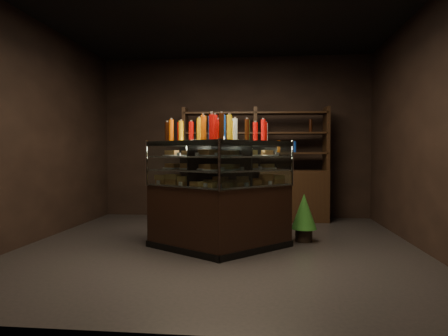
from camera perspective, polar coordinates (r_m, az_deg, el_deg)
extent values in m
plane|color=black|center=(5.20, -0.68, -11.17)|extent=(5.00, 5.00, 0.00)
cube|color=black|center=(7.55, 1.53, 4.40)|extent=(5.00, 0.02, 3.00)
cube|color=black|center=(2.61, -7.17, 8.94)|extent=(5.00, 0.02, 3.00)
cube|color=black|center=(5.39, 26.89, 5.15)|extent=(0.02, 5.00, 3.00)
cube|color=black|center=(5.91, -25.64, 4.87)|extent=(0.02, 5.00, 3.00)
cube|color=black|center=(5.38, -0.70, 21.75)|extent=(5.00, 5.00, 0.02)
cube|color=black|center=(4.97, 2.49, -7.13)|extent=(1.27, 1.29, 0.79)
cube|color=black|center=(5.04, 2.48, -11.11)|extent=(1.31, 1.33, 0.08)
cube|color=black|center=(4.91, 2.50, 3.53)|extent=(1.27, 1.29, 0.06)
cube|color=silver|center=(4.93, 2.49, -2.49)|extent=(1.20, 1.22, 0.02)
cube|color=silver|center=(4.92, 2.50, -0.33)|extent=(1.20, 1.22, 0.02)
cube|color=silver|center=(4.91, 2.50, 1.61)|extent=(1.20, 1.22, 0.02)
cube|color=white|center=(4.69, 5.08, 0.56)|extent=(0.84, 0.87, 0.56)
cylinder|color=silver|center=(5.14, 9.74, 0.67)|extent=(0.03, 0.03, 0.58)
cylinder|color=silver|center=(4.29, -0.70, 0.44)|extent=(0.03, 0.03, 0.58)
cube|color=black|center=(4.98, -3.77, -7.13)|extent=(1.34, 1.17, 0.79)
cube|color=black|center=(5.05, -3.76, -11.10)|extent=(1.38, 1.20, 0.08)
cube|color=black|center=(4.92, -3.79, 3.52)|extent=(1.34, 1.17, 0.06)
cube|color=silver|center=(4.93, -3.78, -2.49)|extent=(1.27, 1.10, 0.02)
cube|color=silver|center=(4.92, -3.78, -0.33)|extent=(1.27, 1.10, 0.02)
cube|color=silver|center=(4.92, -3.79, 1.61)|extent=(1.27, 1.10, 0.02)
cube|color=white|center=(4.70, -6.40, 0.56)|extent=(1.01, 0.67, 0.56)
cylinder|color=silver|center=(4.29, -0.70, 0.44)|extent=(0.03, 0.03, 0.58)
cylinder|color=silver|center=(5.15, -10.98, 0.66)|extent=(0.03, 0.03, 0.58)
cube|color=gold|center=(4.57, -1.92, -2.36)|extent=(0.19, 0.19, 0.06)
cube|color=gold|center=(4.70, 0.02, -2.24)|extent=(0.19, 0.19, 0.06)
cube|color=gold|center=(4.83, 1.85, -2.12)|extent=(0.19, 0.19, 0.06)
cube|color=gold|center=(4.97, 3.59, -2.01)|extent=(0.19, 0.19, 0.06)
cube|color=gold|center=(5.11, 5.23, -1.90)|extent=(0.19, 0.19, 0.06)
cube|color=gold|center=(5.26, 6.78, -1.80)|extent=(0.19, 0.19, 0.06)
cylinder|color=white|center=(4.62, -1.69, -0.26)|extent=(0.24, 0.24, 0.02)
cube|color=gold|center=(4.62, -1.69, 0.16)|extent=(0.18, 0.18, 0.05)
cylinder|color=white|center=(4.81, 1.16, -0.17)|extent=(0.24, 0.24, 0.02)
cube|color=gold|center=(4.81, 1.16, 0.24)|extent=(0.18, 0.18, 0.05)
cylinder|color=white|center=(5.02, 3.78, -0.09)|extent=(0.24, 0.24, 0.02)
cube|color=gold|center=(5.02, 3.78, 0.31)|extent=(0.18, 0.18, 0.05)
cylinder|color=white|center=(5.24, 6.19, -0.01)|extent=(0.24, 0.24, 0.02)
cube|color=gold|center=(5.23, 6.19, 0.37)|extent=(0.18, 0.18, 0.05)
cylinder|color=white|center=(4.61, -1.69, 1.81)|extent=(0.24, 0.24, 0.02)
cube|color=gold|center=(4.61, -1.69, 2.24)|extent=(0.18, 0.18, 0.05)
cylinder|color=white|center=(4.81, 1.16, 1.82)|extent=(0.24, 0.24, 0.02)
cube|color=gold|center=(4.81, 1.16, 2.23)|extent=(0.18, 0.18, 0.05)
cylinder|color=white|center=(5.02, 3.78, 1.82)|extent=(0.24, 0.24, 0.02)
cube|color=gold|center=(5.02, 3.78, 2.21)|extent=(0.18, 0.18, 0.05)
cylinder|color=white|center=(5.23, 6.19, 1.82)|extent=(0.24, 0.24, 0.02)
cube|color=gold|center=(5.23, 6.20, 2.20)|extent=(0.18, 0.18, 0.05)
cube|color=gold|center=(5.27, -8.01, -1.80)|extent=(0.20, 0.17, 0.06)
cube|color=gold|center=(5.12, -6.48, -1.90)|extent=(0.20, 0.17, 0.06)
cube|color=gold|center=(4.98, -4.86, -2.01)|extent=(0.20, 0.17, 0.06)
cube|color=gold|center=(4.84, -3.15, -2.12)|extent=(0.20, 0.17, 0.06)
cube|color=gold|center=(4.70, -1.34, -2.24)|extent=(0.20, 0.17, 0.06)
cube|color=gold|center=(4.57, 0.58, -2.36)|extent=(0.20, 0.17, 0.06)
cylinder|color=white|center=(5.24, -7.42, -0.01)|extent=(0.24, 0.24, 0.02)
cube|color=gold|center=(5.24, -7.42, 0.37)|extent=(0.19, 0.16, 0.05)
cylinder|color=white|center=(5.02, -5.05, -0.09)|extent=(0.24, 0.24, 0.02)
cube|color=gold|center=(5.02, -5.05, 0.31)|extent=(0.19, 0.16, 0.05)
cylinder|color=white|center=(4.81, -2.46, -0.17)|extent=(0.24, 0.24, 0.02)
cube|color=gold|center=(4.81, -2.46, 0.24)|extent=(0.19, 0.16, 0.05)
cylinder|color=white|center=(4.62, 0.35, -0.26)|extent=(0.24, 0.24, 0.02)
cube|color=gold|center=(4.61, 0.35, 0.16)|extent=(0.19, 0.16, 0.05)
cylinder|color=white|center=(5.24, -7.43, 1.81)|extent=(0.24, 0.24, 0.02)
cube|color=gold|center=(5.24, -7.43, 2.19)|extent=(0.19, 0.16, 0.05)
cylinder|color=white|center=(5.02, -5.05, 1.82)|extent=(0.24, 0.24, 0.02)
cube|color=gold|center=(5.02, -5.05, 2.21)|extent=(0.19, 0.16, 0.05)
cylinder|color=white|center=(4.81, -2.46, 1.81)|extent=(0.24, 0.24, 0.02)
cube|color=gold|center=(4.81, -2.46, 2.23)|extent=(0.19, 0.16, 0.05)
cylinder|color=white|center=(4.61, 0.35, 1.81)|extent=(0.24, 0.24, 0.02)
cube|color=gold|center=(4.61, 0.35, 2.24)|extent=(0.19, 0.16, 0.05)
cylinder|color=silver|center=(4.59, -2.17, 5.76)|extent=(0.06, 0.06, 0.28)
cylinder|color=silver|center=(4.61, -2.17, 7.62)|extent=(0.03, 0.03, 0.02)
cylinder|color=#D8590A|center=(4.65, -1.27, 5.71)|extent=(0.06, 0.06, 0.28)
cylinder|color=silver|center=(4.66, -1.27, 7.55)|extent=(0.03, 0.03, 0.02)
cylinder|color=#0F38B2|center=(4.71, -0.39, 5.67)|extent=(0.06, 0.06, 0.28)
cylinder|color=silver|center=(4.72, -0.39, 7.48)|extent=(0.03, 0.03, 0.02)
cylinder|color=#147223|center=(4.77, 0.46, 5.62)|extent=(0.06, 0.06, 0.28)
cylinder|color=silver|center=(4.78, 0.46, 7.42)|extent=(0.03, 0.03, 0.02)
cylinder|color=yellow|center=(4.83, 1.29, 5.57)|extent=(0.06, 0.06, 0.28)
cylinder|color=silver|center=(4.84, 1.30, 7.35)|extent=(0.03, 0.03, 0.02)
cylinder|color=black|center=(4.89, 2.11, 5.53)|extent=(0.06, 0.06, 0.28)
cylinder|color=silver|center=(4.90, 2.11, 7.28)|extent=(0.03, 0.03, 0.02)
cylinder|color=#B20C0A|center=(4.95, 2.90, 5.48)|extent=(0.06, 0.06, 0.28)
cylinder|color=silver|center=(4.96, 2.90, 7.21)|extent=(0.03, 0.03, 0.02)
cylinder|color=silver|center=(5.02, 3.67, 5.44)|extent=(0.06, 0.06, 0.28)
cylinder|color=silver|center=(5.03, 3.68, 7.14)|extent=(0.03, 0.03, 0.02)
cylinder|color=#D8590A|center=(5.08, 4.42, 5.39)|extent=(0.06, 0.06, 0.28)
cylinder|color=silver|center=(5.09, 4.43, 7.08)|extent=(0.03, 0.03, 0.02)
cylinder|color=#0F38B2|center=(5.14, 5.16, 5.35)|extent=(0.06, 0.06, 0.28)
cylinder|color=silver|center=(5.16, 5.16, 7.01)|extent=(0.03, 0.03, 0.02)
cylinder|color=#147223|center=(5.21, 5.87, 5.30)|extent=(0.06, 0.06, 0.28)
cylinder|color=silver|center=(5.22, 5.88, 6.95)|extent=(0.03, 0.03, 0.02)
cylinder|color=yellow|center=(5.28, 6.57, 5.26)|extent=(0.06, 0.06, 0.28)
cylinder|color=silver|center=(5.29, 6.58, 6.88)|extent=(0.03, 0.03, 0.02)
cylinder|color=silver|center=(5.28, -7.80, 5.25)|extent=(0.06, 0.06, 0.28)
cylinder|color=silver|center=(5.30, -7.81, 6.87)|extent=(0.03, 0.03, 0.02)
cylinder|color=#D8590A|center=(5.22, -7.12, 5.29)|extent=(0.06, 0.06, 0.28)
cylinder|color=silver|center=(5.23, -7.12, 6.93)|extent=(0.03, 0.03, 0.02)
cylinder|color=#0F38B2|center=(5.15, -6.41, 5.34)|extent=(0.06, 0.06, 0.28)
cylinder|color=silver|center=(5.16, -6.42, 7.00)|extent=(0.03, 0.03, 0.02)
cylinder|color=#147223|center=(5.08, -5.69, 5.38)|extent=(0.06, 0.06, 0.28)
cylinder|color=silver|center=(5.10, -5.69, 7.07)|extent=(0.03, 0.03, 0.02)
cylinder|color=yellow|center=(5.02, -4.94, 5.43)|extent=(0.06, 0.06, 0.28)
cylinder|color=silver|center=(5.03, -4.95, 7.14)|extent=(0.03, 0.03, 0.02)
cylinder|color=black|center=(4.96, -4.18, 5.48)|extent=(0.06, 0.06, 0.28)
cylinder|color=silver|center=(4.97, -4.19, 7.21)|extent=(0.03, 0.03, 0.02)
cylinder|color=#B20C0A|center=(4.89, -3.40, 5.52)|extent=(0.06, 0.06, 0.28)
cylinder|color=silver|center=(4.90, -3.40, 7.27)|extent=(0.03, 0.03, 0.02)
cylinder|color=silver|center=(4.83, -2.60, 5.57)|extent=(0.06, 0.06, 0.28)
cylinder|color=silver|center=(4.84, -2.60, 7.34)|extent=(0.03, 0.03, 0.02)
cylinder|color=#D8590A|center=(4.77, -1.78, 5.62)|extent=(0.06, 0.06, 0.28)
cylinder|color=silver|center=(4.78, -1.78, 7.41)|extent=(0.03, 0.03, 0.02)
cylinder|color=#0F38B2|center=(4.71, -0.93, 5.67)|extent=(0.06, 0.06, 0.28)
cylinder|color=silver|center=(4.72, -0.93, 7.48)|extent=(0.03, 0.03, 0.02)
cylinder|color=#147223|center=(4.65, -0.07, 5.71)|extent=(0.06, 0.06, 0.28)
cylinder|color=silver|center=(4.66, -0.07, 7.55)|extent=(0.03, 0.03, 0.02)
cylinder|color=yellow|center=(4.59, 0.82, 5.76)|extent=(0.06, 0.06, 0.28)
cylinder|color=silver|center=(4.60, 0.82, 7.62)|extent=(0.03, 0.03, 0.02)
cylinder|color=black|center=(5.58, 11.33, -9.38)|extent=(0.23, 0.23, 0.17)
cone|color=#1A5B1B|center=(5.53, 11.35, -6.07)|extent=(0.34, 0.34, 0.48)
cone|color=#1A5B1B|center=(5.51, 11.37, -4.45)|extent=(0.27, 0.27, 0.33)
cube|color=black|center=(7.12, 4.44, -3.92)|extent=(2.57, 0.55, 0.90)
cube|color=black|center=(7.16, -5.57, 4.12)|extent=(0.08, 0.38, 1.10)
cube|color=black|center=(7.08, 4.46, 4.15)|extent=(0.08, 0.38, 1.10)
cube|color=black|center=(7.22, 14.41, 4.05)|extent=(0.08, 0.38, 1.10)
cube|color=black|center=(7.08, 4.46, 2.13)|extent=(2.51, 0.51, 0.03)
cube|color=black|center=(7.09, 4.46, 4.96)|extent=(2.51, 0.51, 0.03)
cube|color=black|center=(7.11, 4.47, 7.77)|extent=(2.51, 0.51, 0.03)
cylinder|color=silver|center=(7.12, -3.37, 3.13)|extent=(0.06, 0.06, 0.22)
cylinder|color=#D8590A|center=(7.10, -1.14, 3.14)|extent=(0.06, 0.06, 0.22)
cylinder|color=#0F38B2|center=(7.08, 1.09, 3.14)|extent=(0.06, 0.06, 0.22)
cylinder|color=#147223|center=(7.08, 3.34, 3.14)|extent=(0.06, 0.06, 0.22)
cylinder|color=yellow|center=(7.08, 5.58, 3.13)|extent=(0.06, 0.06, 0.22)
cylinder|color=black|center=(7.10, 7.82, 3.12)|extent=(0.06, 0.06, 0.22)
cylinder|color=#B20C0A|center=(7.13, 10.04, 3.11)|extent=(0.06, 0.06, 0.22)
cylinder|color=silver|center=(7.17, 12.24, 3.09)|extent=(0.06, 0.06, 0.22)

